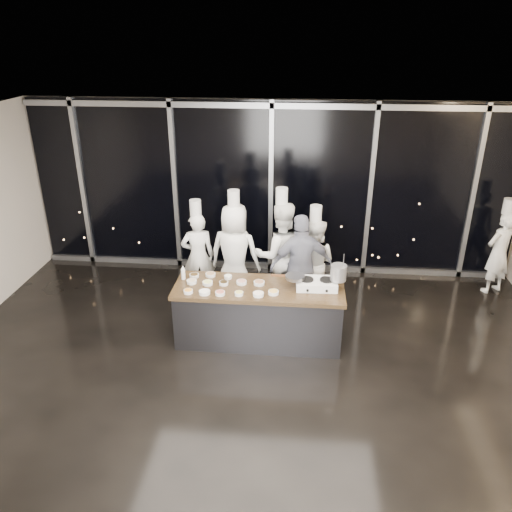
% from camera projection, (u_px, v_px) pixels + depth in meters
% --- Properties ---
extents(ground, '(9.00, 9.00, 0.00)m').
position_uv_depth(ground, '(253.00, 376.00, 6.76)').
color(ground, black).
rests_on(ground, ground).
extents(room_shell, '(9.02, 7.02, 3.21)m').
position_uv_depth(room_shell, '(267.00, 222.00, 5.82)').
color(room_shell, beige).
rests_on(room_shell, ground).
extents(window_wall, '(8.90, 0.11, 3.20)m').
position_uv_depth(window_wall, '(271.00, 189.00, 9.21)').
color(window_wall, black).
rests_on(window_wall, ground).
extents(demo_counter, '(2.46, 0.86, 0.90)m').
position_uv_depth(demo_counter, '(259.00, 313.00, 7.39)').
color(demo_counter, '#333337').
rests_on(demo_counter, ground).
extents(stove, '(0.60, 0.39, 0.14)m').
position_uv_depth(stove, '(316.00, 284.00, 7.16)').
color(stove, white).
rests_on(stove, demo_counter).
extents(frying_pan, '(0.49, 0.29, 0.05)m').
position_uv_depth(frying_pan, '(294.00, 277.00, 7.14)').
color(frying_pan, gray).
rests_on(frying_pan, stove).
extents(stock_pot, '(0.24, 0.24, 0.23)m').
position_uv_depth(stock_pot, '(339.00, 273.00, 7.05)').
color(stock_pot, '#AEAEB0').
rests_on(stock_pot, stove).
extents(prep_bowls, '(1.36, 0.71, 0.05)m').
position_uv_depth(prep_bowls, '(225.00, 285.00, 7.19)').
color(prep_bowls, silver).
rests_on(prep_bowls, demo_counter).
extents(squeeze_bottle, '(0.06, 0.06, 0.22)m').
position_uv_depth(squeeze_bottle, '(183.00, 273.00, 7.39)').
color(squeeze_bottle, silver).
rests_on(squeeze_bottle, demo_counter).
extents(chef_far_left, '(0.64, 0.51, 1.77)m').
position_uv_depth(chef_far_left, '(198.00, 255.00, 8.48)').
color(chef_far_left, white).
rests_on(chef_far_left, ground).
extents(chef_left, '(0.94, 0.70, 1.98)m').
position_uv_depth(chef_left, '(235.00, 254.00, 8.30)').
color(chef_left, white).
rests_on(chef_left, ground).
extents(chef_center, '(1.03, 0.89, 2.05)m').
position_uv_depth(chef_center, '(280.00, 254.00, 8.19)').
color(chef_center, white).
rests_on(chef_center, ground).
extents(guest, '(1.08, 0.66, 1.73)m').
position_uv_depth(guest, '(301.00, 266.00, 7.92)').
color(guest, '#151E3C').
rests_on(guest, ground).
extents(chef_right, '(0.88, 0.77, 1.75)m').
position_uv_depth(chef_right, '(313.00, 262.00, 8.29)').
color(chef_right, white).
rests_on(chef_right, ground).
extents(chef_side, '(0.65, 0.59, 1.73)m').
position_uv_depth(chef_side, '(499.00, 251.00, 8.66)').
color(chef_side, white).
rests_on(chef_side, ground).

